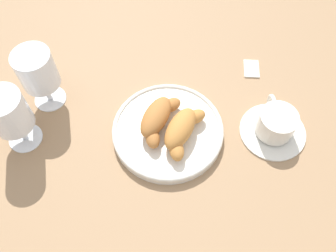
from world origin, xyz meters
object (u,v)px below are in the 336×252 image
object	(u,v)px
croissant_large	(157,118)
croissant_small	(182,130)
juice_glass_left	(9,114)
sugar_packet	(252,68)
pastry_plate	(168,131)
coffee_cup_near	(275,125)
juice_glass_right	(37,71)

from	to	relation	value
croissant_large	croissant_small	distance (m)	0.06
croissant_small	juice_glass_left	size ratio (longest dim) A/B	0.94
croissant_small	sugar_packet	xyz separation A→B (m)	(-0.25, -0.00, -0.04)
pastry_plate	croissant_small	world-z (taller)	croissant_small
croissant_small	juice_glass_left	bearing A→B (deg)	-48.39
coffee_cup_near	sugar_packet	world-z (taller)	coffee_cup_near
coffee_cup_near	juice_glass_right	xyz separation A→B (m)	(0.26, -0.41, 0.07)
coffee_cup_near	juice_glass_left	distance (m)	0.51
croissant_small	juice_glass_right	bearing A→B (deg)	-67.43
croissant_large	coffee_cup_near	distance (m)	0.24
croissant_small	sugar_packet	world-z (taller)	croissant_small
juice_glass_left	sugar_packet	bearing A→B (deg)	152.82
juice_glass_left	croissant_large	bearing A→B (deg)	137.24
croissant_small	juice_glass_left	world-z (taller)	juice_glass_left
coffee_cup_near	juice_glass_right	bearing A→B (deg)	-57.60
pastry_plate	juice_glass_right	world-z (taller)	juice_glass_right
croissant_small	juice_glass_left	distance (m)	0.32
croissant_large	croissant_small	xyz separation A→B (m)	(-0.01, 0.05, 0.00)
croissant_large	juice_glass_left	size ratio (longest dim) A/B	0.93
juice_glass_right	croissant_large	bearing A→B (deg)	114.75
juice_glass_right	coffee_cup_near	bearing A→B (deg)	122.40
pastry_plate	coffee_cup_near	world-z (taller)	coffee_cup_near
croissant_small	sugar_packet	size ratio (longest dim) A/B	2.64
croissant_large	juice_glass_left	bearing A→B (deg)	-42.76
sugar_packet	coffee_cup_near	bearing A→B (deg)	11.68
sugar_packet	juice_glass_right	bearing A→B (deg)	-75.87
juice_glass_left	juice_glass_right	bearing A→B (deg)	-157.02
croissant_small	sugar_packet	distance (m)	0.25
pastry_plate	sugar_packet	xyz separation A→B (m)	(-0.26, 0.03, -0.01)
pastry_plate	juice_glass_left	distance (m)	0.30
coffee_cup_near	juice_glass_right	size ratio (longest dim) A/B	0.97
pastry_plate	juice_glass_right	bearing A→B (deg)	-66.36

